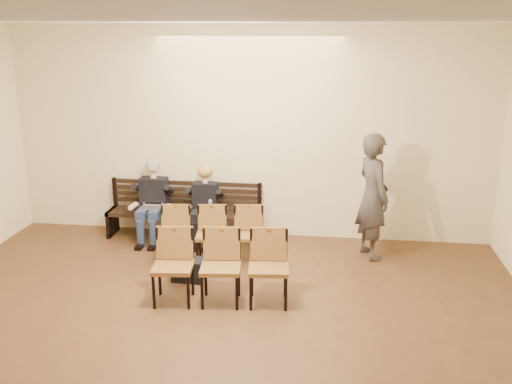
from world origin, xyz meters
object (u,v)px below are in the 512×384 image
Objects in this scene: passerby at (373,187)px; chair_row_front at (221,268)px; chair_row_back at (212,236)px; seated_woman at (205,208)px; water_bottle at (211,213)px; seated_man at (153,201)px; bench at (184,225)px; laptop at (151,209)px; bag at (188,269)px.

chair_row_front is at bearing 108.01° from passerby.
chair_row_back is (-0.38, 1.25, -0.05)m from chair_row_front.
passerby is at bearing 36.64° from chair_row_front.
chair_row_back is at bearing -71.03° from seated_woman.
water_bottle is 2.60m from passerby.
seated_man is 6.04× the size of water_bottle.
seated_woman is at bearing -17.07° from bench.
seated_man is at bearing 102.47° from laptop.
seated_man reaches higher than chair_row_front.
bench is at bearing 109.75° from chair_row_front.
water_bottle is (1.00, -0.05, -0.01)m from laptop.
bench is 11.78× the size of water_bottle.
passerby is 2.55m from chair_row_back.
seated_man is 0.60× the size of passerby.
passerby is at bearing 4.30° from laptop.
bench is at bearing 106.45° from bag.
chair_row_back is at bearing -55.02° from bench.
seated_man is at bearing 122.71° from bag.
seated_woman is 1.56m from bag.
seated_woman reaches higher than chair_row_front.
chair_row_front is (0.53, -1.91, -0.08)m from water_bottle.
water_bottle is (0.54, -0.32, 0.34)m from bench.
seated_man is 3.14× the size of bag.
bag is at bearing -57.29° from seated_man.
passerby is at bearing -4.37° from seated_man.
passerby is at bearing 25.31° from bag.
laptop is 0.19× the size of chair_row_front.
bench is at bearing 13.92° from seated_man.
bench is 0.64m from laptop.
laptop is at bearing -170.21° from seated_woman.
seated_woman is 2.74m from passerby.
passerby is 2.79m from chair_row_front.
laptop is at bearing -83.83° from seated_man.
passerby reaches higher than seated_man.
water_bottle is 0.10× the size of passerby.
passerby is (2.59, 1.23, 0.96)m from bag.
water_bottle is at bearing -54.39° from seated_woman.
passerby reaches higher than laptop.
chair_row_front is at bearing -80.24° from chair_row_back.
seated_man reaches higher than seated_woman.
bench is 1.66× the size of chair_row_back.
bench reaches higher than bag.
chair_row_back is (1.16, -0.71, -0.13)m from laptop.
seated_man is at bearing 136.34° from chair_row_back.
laptop is 0.21× the size of chair_row_back.
water_bottle is (0.14, -0.20, -0.03)m from seated_woman.
bench is 1.50× the size of chair_row_front.
laptop is at bearing 125.03° from bag.
laptop is at bearing 122.23° from chair_row_front.
bench is 0.55m from seated_woman.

